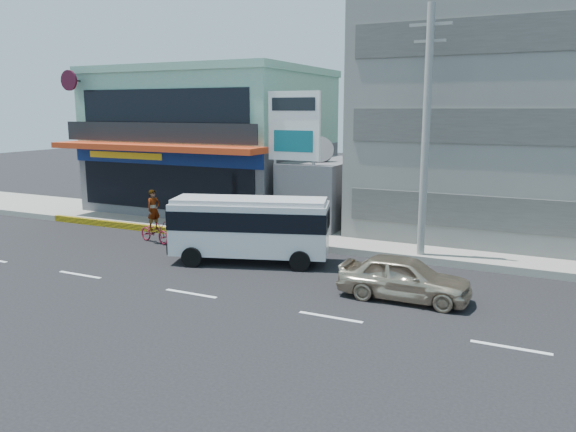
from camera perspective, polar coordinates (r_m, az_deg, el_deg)
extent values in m
plane|color=black|center=(19.21, -9.82, -7.78)|extent=(120.00, 120.00, 0.00)
cube|color=gray|center=(25.62, 12.12, -2.80)|extent=(70.00, 5.00, 0.30)
cube|color=#4A4A4F|center=(34.54, -7.33, 3.95)|extent=(12.00, 10.00, 4.00)
cube|color=#89C2AB|center=(34.30, -7.50, 10.60)|extent=(12.00, 10.00, 4.00)
cube|color=#BD3716|center=(29.67, -13.56, 6.80)|extent=(12.40, 1.80, 0.30)
cube|color=navy|center=(30.30, -12.62, 5.87)|extent=(12.00, 0.12, 0.80)
cube|color=black|center=(30.48, -12.47, 3.06)|extent=(11.00, 0.06, 2.60)
cube|color=gray|center=(29.79, 24.85, 11.62)|extent=(16.00, 12.00, 14.00)
cube|color=#4A4A4F|center=(29.14, 3.84, 2.26)|extent=(3.00, 6.00, 3.50)
cylinder|color=slate|center=(28.01, 3.12, 5.68)|extent=(1.50, 1.50, 0.15)
cylinder|color=gray|center=(27.04, -1.31, 4.81)|extent=(0.16, 0.16, 6.50)
cylinder|color=gray|center=(26.19, 2.61, 4.61)|extent=(0.16, 0.16, 6.50)
cube|color=white|center=(26.46, 0.63, 9.14)|extent=(2.60, 0.18, 3.20)
cylinder|color=#999993|center=(22.68, 13.81, 7.79)|extent=(0.30, 0.30, 10.00)
cube|color=#999993|center=(22.87, 14.31, 18.35)|extent=(1.60, 0.12, 0.12)
cube|color=#999993|center=(22.80, 14.24, 16.86)|extent=(1.20, 0.10, 0.10)
cube|color=silver|center=(22.39, -3.89, -1.22)|extent=(6.49, 3.74, 2.03)
cube|color=black|center=(22.31, -3.90, -0.22)|extent=(6.55, 3.80, 0.75)
cube|color=silver|center=(22.19, -3.93, 1.57)|extent=(6.27, 3.52, 0.18)
cylinder|color=black|center=(22.24, -9.74, -4.13)|extent=(0.83, 0.48, 0.80)
cylinder|color=black|center=(24.04, -8.35, -2.96)|extent=(0.83, 0.48, 0.80)
cylinder|color=black|center=(21.36, 1.21, -4.60)|extent=(0.83, 0.48, 0.80)
cylinder|color=black|center=(23.24, 1.77, -3.33)|extent=(0.83, 0.48, 0.80)
imported|color=#C7B498|center=(18.60, 11.72, -6.14)|extent=(4.27, 1.77, 1.45)
imported|color=maroon|center=(26.59, -13.40, -1.58)|extent=(2.02, 1.09, 1.01)
imported|color=#66594C|center=(26.39, -13.49, 0.62)|extent=(0.58, 0.76, 1.85)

